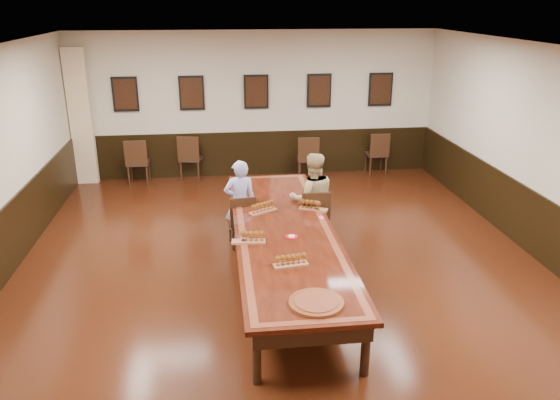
{
  "coord_description": "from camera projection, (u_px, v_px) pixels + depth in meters",
  "views": [
    {
      "loc": [
        -0.89,
        -7.05,
        3.81
      ],
      "look_at": [
        0.0,
        0.5,
        1.0
      ],
      "focal_mm": 35.0,
      "sensor_mm": 36.0,
      "label": 1
    }
  ],
  "objects": [
    {
      "name": "person_woman",
      "position": [
        312.0,
        199.0,
        8.84
      ],
      "size": [
        0.78,
        0.61,
        1.53
      ],
      "primitive_type": "imported",
      "rotation": [
        0.0,
        0.0,
        3.17
      ],
      "color": "tan",
      "rests_on": "floor"
    },
    {
      "name": "posters",
      "position": [
        256.0,
        92.0,
        11.93
      ],
      "size": [
        6.14,
        0.04,
        0.74
      ],
      "color": "black",
      "rests_on": "wall_back"
    },
    {
      "name": "flight_d",
      "position": [
        291.0,
        260.0,
        6.62
      ],
      "size": [
        0.44,
        0.19,
        0.16
      ],
      "color": "#96593F",
      "rests_on": "conference_table"
    },
    {
      "name": "chair_woman",
      "position": [
        313.0,
        217.0,
        8.83
      ],
      "size": [
        0.47,
        0.51,
        0.98
      ],
      "primitive_type": null,
      "rotation": [
        0.0,
        0.0,
        3.17
      ],
      "color": "black",
      "rests_on": "floor"
    },
    {
      "name": "chair_man",
      "position": [
        242.0,
        220.0,
        8.84
      ],
      "size": [
        0.46,
        0.5,
        0.89
      ],
      "primitive_type": null,
      "rotation": [
        0.0,
        0.0,
        3.25
      ],
      "color": "black",
      "rests_on": "floor"
    },
    {
      "name": "ceiling",
      "position": [
        285.0,
        49.0,
        6.87
      ],
      "size": [
        8.0,
        10.0,
        0.02
      ],
      "primitive_type": "cube",
      "color": "white",
      "rests_on": "floor"
    },
    {
      "name": "wall_back",
      "position": [
        256.0,
        105.0,
        12.1
      ],
      "size": [
        8.0,
        0.02,
        3.2
      ],
      "primitive_type": "cube",
      "color": "beige",
      "rests_on": "floor"
    },
    {
      "name": "wall_right",
      "position": [
        559.0,
        162.0,
        7.87
      ],
      "size": [
        0.02,
        10.0,
        3.2
      ],
      "primitive_type": "cube",
      "color": "beige",
      "rests_on": "floor"
    },
    {
      "name": "flight_b",
      "position": [
        312.0,
        205.0,
        8.38
      ],
      "size": [
        0.46,
        0.3,
        0.16
      ],
      "color": "#96593F",
      "rests_on": "conference_table"
    },
    {
      "name": "flight_c",
      "position": [
        250.0,
        237.0,
        7.26
      ],
      "size": [
        0.46,
        0.17,
        0.17
      ],
      "color": "#96593F",
      "rests_on": "conference_table"
    },
    {
      "name": "spare_chair_c",
      "position": [
        308.0,
        157.0,
        12.15
      ],
      "size": [
        0.51,
        0.55,
        0.99
      ],
      "primitive_type": null,
      "rotation": [
        0.0,
        0.0,
        3.04
      ],
      "color": "black",
      "rests_on": "floor"
    },
    {
      "name": "spare_chair_d",
      "position": [
        377.0,
        153.0,
        12.56
      ],
      "size": [
        0.46,
        0.5,
        0.97
      ],
      "primitive_type": null,
      "rotation": [
        0.0,
        0.0,
        3.16
      ],
      "color": "black",
      "rests_on": "floor"
    },
    {
      "name": "flight_a",
      "position": [
        263.0,
        208.0,
        8.29
      ],
      "size": [
        0.45,
        0.35,
        0.17
      ],
      "color": "#96593F",
      "rests_on": "conference_table"
    },
    {
      "name": "red_plate_grp",
      "position": [
        292.0,
        237.0,
        7.44
      ],
      "size": [
        0.18,
        0.18,
        0.02
      ],
      "color": "red",
      "rests_on": "conference_table"
    },
    {
      "name": "wainscoting",
      "position": [
        284.0,
        245.0,
        7.81
      ],
      "size": [
        8.0,
        10.0,
        1.0
      ],
      "color": "black",
      "rests_on": "floor"
    },
    {
      "name": "spare_chair_b",
      "position": [
        191.0,
        157.0,
        12.15
      ],
      "size": [
        0.56,
        0.59,
        1.01
      ],
      "primitive_type": null,
      "rotation": [
        0.0,
        0.0,
        2.96
      ],
      "color": "black",
      "rests_on": "floor"
    },
    {
      "name": "curtain",
      "position": [
        81.0,
        117.0,
        11.56
      ],
      "size": [
        0.45,
        0.18,
        2.9
      ],
      "primitive_type": "cube",
      "color": "beige",
      "rests_on": "floor"
    },
    {
      "name": "conference_table",
      "position": [
        284.0,
        238.0,
        7.77
      ],
      "size": [
        1.4,
        5.0,
        0.76
      ],
      "color": "black",
      "rests_on": "floor"
    },
    {
      "name": "person_man",
      "position": [
        240.0,
        203.0,
        8.84
      ],
      "size": [
        0.55,
        0.39,
        1.42
      ],
      "primitive_type": "imported",
      "rotation": [
        0.0,
        0.0,
        3.25
      ],
      "color": "#5564D5",
      "rests_on": "floor"
    },
    {
      "name": "pink_phone",
      "position": [
        321.0,
        218.0,
        8.09
      ],
      "size": [
        0.06,
        0.13,
        0.01
      ],
      "primitive_type": "cube",
      "rotation": [
        0.0,
        0.0,
        0.01
      ],
      "color": "#F9538F",
      "rests_on": "conference_table"
    },
    {
      "name": "carved_platter",
      "position": [
        316.0,
        303.0,
        5.8
      ],
      "size": [
        0.69,
        0.69,
        0.05
      ],
      "color": "#582611",
      "rests_on": "conference_table"
    },
    {
      "name": "spare_chair_a",
      "position": [
        138.0,
        161.0,
        11.83
      ],
      "size": [
        0.47,
        0.51,
        1.0
      ],
      "primitive_type": null,
      "rotation": [
        0.0,
        0.0,
        3.14
      ],
      "color": "black",
      "rests_on": "floor"
    },
    {
      "name": "floor",
      "position": [
        284.0,
        276.0,
        7.99
      ],
      "size": [
        8.0,
        10.0,
        0.02
      ],
      "primitive_type": "cube",
      "color": "black",
      "rests_on": "ground"
    }
  ]
}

